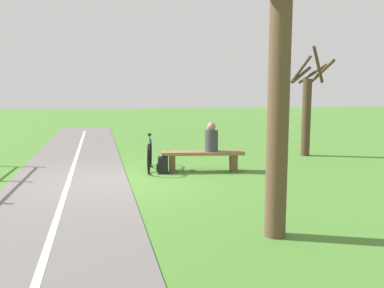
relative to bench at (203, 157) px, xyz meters
name	(u,v)px	position (x,y,z in m)	size (l,w,h in m)	color
ground_plane	(111,182)	(2.32, 0.63, -0.36)	(80.00, 80.00, 0.00)	#477A2D
paved_path	(44,259)	(3.26, 4.63, -0.36)	(2.60, 36.00, 0.02)	#66605E
path_centre_line	(44,258)	(3.26, 4.63, -0.35)	(0.10, 32.00, 0.00)	silver
bench	(203,157)	(0.00, 0.00, 0.00)	(2.11, 0.83, 0.51)	brown
person_seated	(211,139)	(-0.21, 0.04, 0.47)	(0.39, 0.39, 0.74)	#38383D
bicycle	(150,155)	(1.28, -0.49, 0.03)	(0.36, 1.71, 0.93)	black
backpack	(163,165)	(1.02, -0.02, -0.16)	(0.33, 0.34, 0.40)	black
tree_near_bench	(278,81)	(0.24, 4.55, 1.77)	(1.54, 1.55, 4.77)	brown
tree_far_left	(307,108)	(-3.87, -1.68, 1.15)	(1.10, 1.17, 3.37)	#473323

